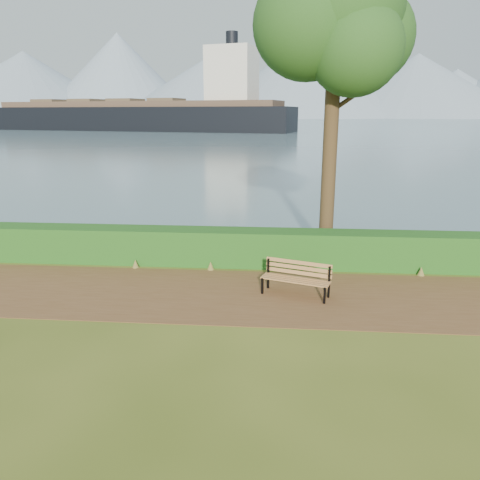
{
  "coord_description": "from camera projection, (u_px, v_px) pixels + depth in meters",
  "views": [
    {
      "loc": [
        0.71,
        -9.97,
        4.16
      ],
      "look_at": [
        -0.22,
        1.2,
        1.1
      ],
      "focal_mm": 35.0,
      "sensor_mm": 36.0,
      "label": 1
    }
  ],
  "objects": [
    {
      "name": "tree",
      "position": [
        336.0,
        18.0,
        12.37
      ],
      "size": [
        4.4,
        3.7,
        8.85
      ],
      "rotation": [
        0.0,
        0.0,
        0.19
      ],
      "color": "#372516",
      "rests_on": "ground"
    },
    {
      "name": "hedge",
      "position": [
        252.0,
        248.0,
        13.1
      ],
      "size": [
        32.0,
        0.85,
        1.0
      ],
      "primitive_type": "cube",
      "color": "#1C4C15",
      "rests_on": "ground"
    },
    {
      "name": "water",
      "position": [
        279.0,
        120.0,
        260.65
      ],
      "size": [
        700.0,
        510.0,
        0.0
      ],
      "primitive_type": "cube",
      "color": "slate",
      "rests_on": "ground"
    },
    {
      "name": "path",
      "position": [
        246.0,
        295.0,
        11.02
      ],
      "size": [
        40.0,
        3.4,
        0.01
      ],
      "primitive_type": "cube",
      "color": "brown",
      "rests_on": "ground"
    },
    {
      "name": "bench",
      "position": [
        297.0,
        276.0,
        10.94
      ],
      "size": [
        1.66,
        0.96,
        0.8
      ],
      "rotation": [
        0.0,
        0.0,
        -0.33
      ],
      "color": "black",
      "rests_on": "ground"
    },
    {
      "name": "cargo_ship",
      "position": [
        146.0,
        116.0,
        108.65
      ],
      "size": [
        75.23,
        29.02,
        22.64
      ],
      "rotation": [
        0.0,
        0.0,
        -0.24
      ],
      "color": "black",
      "rests_on": "ground"
    },
    {
      "name": "ground",
      "position": [
        245.0,
        300.0,
        10.73
      ],
      "size": [
        140.0,
        140.0,
        0.0
      ],
      "primitive_type": "plane",
      "color": "#425217",
      "rests_on": "ground"
    },
    {
      "name": "mountains",
      "position": [
        269.0,
        84.0,
        394.48
      ],
      "size": [
        585.0,
        190.0,
        70.0
      ],
      "color": "gray",
      "rests_on": "ground"
    }
  ]
}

